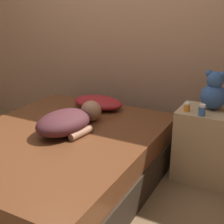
% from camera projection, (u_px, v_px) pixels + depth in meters
% --- Properties ---
extents(ground_plane, '(12.00, 12.00, 0.00)m').
position_uv_depth(ground_plane, '(61.00, 183.00, 2.68)').
color(ground_plane, brown).
extents(wall_back, '(8.00, 0.06, 2.60)m').
position_uv_depth(wall_back, '(124.00, 18.00, 3.25)').
color(wall_back, tan).
rests_on(wall_back, ground_plane).
extents(bed, '(1.50, 1.87, 0.46)m').
position_uv_depth(bed, '(59.00, 159.00, 2.60)').
color(bed, '#2D2319').
rests_on(bed, ground_plane).
extents(nightstand, '(0.53, 0.39, 0.62)m').
position_uv_depth(nightstand, '(208.00, 145.00, 2.66)').
color(nightstand, tan).
rests_on(nightstand, ground_plane).
extents(pillow, '(0.52, 0.33, 0.12)m').
position_uv_depth(pillow, '(98.00, 102.00, 3.12)').
color(pillow, maroon).
rests_on(pillow, bed).
extents(person_lying, '(0.42, 0.71, 0.19)m').
position_uv_depth(person_lying, '(69.00, 121.00, 2.56)').
color(person_lying, '#4C2328').
rests_on(person_lying, bed).
extents(teddy_bear, '(0.21, 0.21, 0.32)m').
position_uv_depth(teddy_bear, '(214.00, 93.00, 2.56)').
color(teddy_bear, '#335693').
rests_on(teddy_bear, nightstand).
extents(bottle_blue, '(0.05, 0.05, 0.09)m').
position_uv_depth(bottle_blue, '(202.00, 110.00, 2.44)').
color(bottle_blue, '#3866B2').
rests_on(bottle_blue, nightstand).
extents(bottle_orange, '(0.05, 0.05, 0.07)m').
position_uv_depth(bottle_orange, '(187.00, 107.00, 2.54)').
color(bottle_orange, orange).
rests_on(bottle_orange, nightstand).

